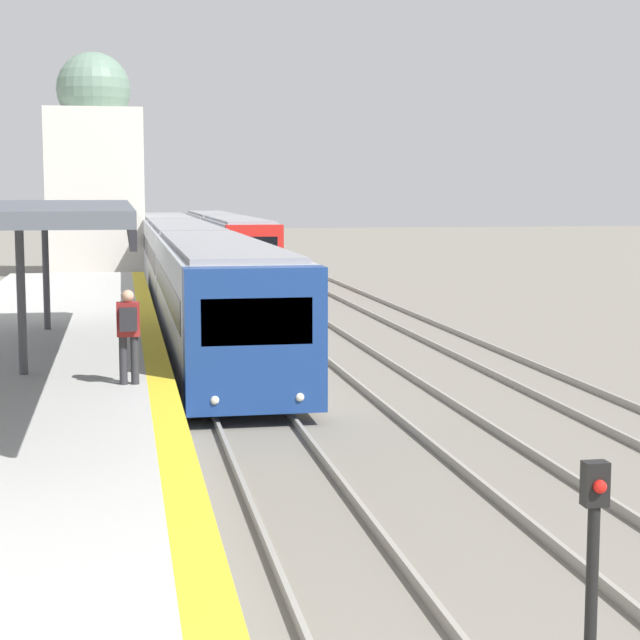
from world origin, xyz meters
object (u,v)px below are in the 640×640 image
Objects in this scene: train_far at (224,238)px; signal_post_near at (593,564)px; person_on_platform at (128,329)px; train_near at (183,258)px.

train_far is 13.67× the size of signal_post_near.
train_near is (2.27, 23.28, -0.22)m from person_on_platform.
train_near is 34.27m from signal_post_near.
signal_post_near is at bearing -87.81° from train_near.
train_near is at bearing 92.19° from signal_post_near.
person_on_platform is at bearing -97.57° from train_far.
train_near is at bearing -99.94° from train_far.
train_far is 53.70m from signal_post_near.
signal_post_near is at bearing -92.23° from train_far.
signal_post_near is (-2.09, -53.66, -0.33)m from train_far.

